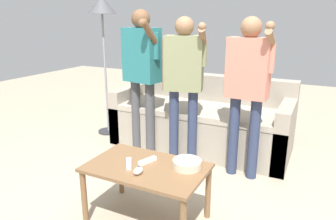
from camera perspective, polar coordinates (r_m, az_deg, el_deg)
The scene contains 11 objects.
ground_plane at distance 2.63m, azimuth -2.33°, elevation -18.35°, with size 12.00×12.00×0.00m, color tan.
couch at distance 3.79m, azimuth 6.06°, elevation -2.05°, with size 2.05×0.85×0.82m.
coffee_table at distance 2.38m, azimuth -3.92°, elevation -11.41°, with size 0.87×0.54×0.45m.
snack_bowl at distance 2.32m, azimuth 3.47°, elevation -9.71°, with size 0.21×0.21×0.06m, color beige.
game_remote_nunchuk at distance 2.24m, azimuth -5.43°, elevation -10.88°, with size 0.06×0.09×0.05m.
floor_lamp at distance 4.13m, azimuth -11.83°, elevation 16.54°, with size 0.36×0.36×1.76m.
player_left at distance 3.44m, azimuth -4.77°, elevation 7.93°, with size 0.46×0.41×1.59m.
player_center at distance 3.18m, azimuth 2.88°, elevation 6.45°, with size 0.48×0.30×1.51m.
player_right at distance 2.96m, azimuth 14.21°, elevation 5.23°, with size 0.44×0.32×1.51m.
game_remote_wand_near at distance 2.37m, azimuth -7.10°, elevation -9.59°, with size 0.11×0.15×0.03m.
game_remote_wand_far at distance 2.40m, azimuth -3.71°, elevation -9.16°, with size 0.09×0.16×0.03m.
Camera 1 is at (1.06, -1.89, 1.50)m, focal length 33.69 mm.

